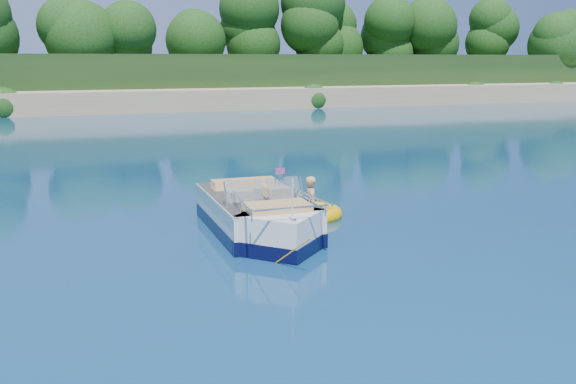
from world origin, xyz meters
The scene contains 6 objects.
ground centered at (0.00, 0.00, 0.00)m, with size 160.00×160.00×0.00m, color #092140.
shoreline centered at (0.00, 63.77, 0.98)m, with size 170.00×59.00×6.00m.
treeline centered at (0.04, 41.01, 5.55)m, with size 150.00×7.12×8.19m.
motorboat centered at (0.03, 2.24, 0.35)m, with size 2.00×5.36×1.78m.
tow_tube centered at (1.68, 3.24, 0.09)m, with size 1.74×1.74×0.35m.
boy centered at (1.57, 3.19, 0.00)m, with size 0.49×0.32×1.33m, color tan.
Camera 1 is at (-4.04, -10.32, 3.67)m, focal length 40.00 mm.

